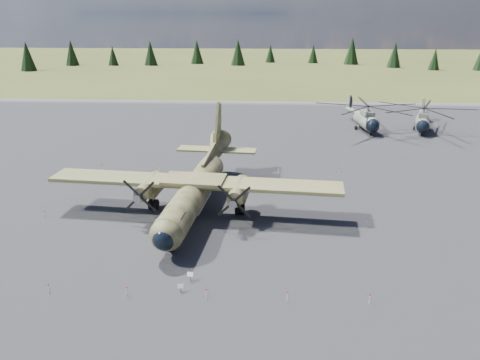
{
  "coord_description": "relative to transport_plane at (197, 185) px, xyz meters",
  "views": [
    {
      "loc": [
        6.18,
        -43.19,
        20.09
      ],
      "look_at": [
        3.63,
        2.0,
        3.94
      ],
      "focal_mm": 35.0,
      "sensor_mm": 36.0,
      "label": 1
    }
  ],
  "objects": [
    {
      "name": "barrier_fence",
      "position": [
        0.59,
        -3.26,
        -2.4
      ],
      "size": [
        33.12,
        29.62,
        0.85
      ],
      "color": "white",
      "rests_on": "ground"
    },
    {
      "name": "info_placard_left",
      "position": [
        0.97,
        -15.94,
        -2.42
      ],
      "size": [
        0.48,
        0.27,
        0.72
      ],
      "rotation": [
        0.0,
        0.0,
        0.17
      ],
      "color": "gray",
      "rests_on": "ground"
    },
    {
      "name": "helicopter_near",
      "position": [
        25.15,
        37.34,
        0.49
      ],
      "size": [
        21.02,
        23.25,
        4.78
      ],
      "rotation": [
        0.0,
        0.0,
        0.13
      ],
      "color": "gray",
      "rests_on": "ground"
    },
    {
      "name": "apron",
      "position": [
        1.05,
        6.82,
        -2.9
      ],
      "size": [
        120.0,
        120.0,
        0.04
      ],
      "primitive_type": "cube",
      "color": "#535357",
      "rests_on": "ground"
    },
    {
      "name": "treeline",
      "position": [
        -0.88,
        -4.83,
        1.87
      ],
      "size": [
        334.37,
        338.54,
        10.99
      ],
      "color": "black",
      "rests_on": "ground"
    },
    {
      "name": "ground",
      "position": [
        1.05,
        -3.18,
        -2.9
      ],
      "size": [
        500.0,
        500.0,
        0.0
      ],
      "primitive_type": "plane",
      "color": "#515626",
      "rests_on": "ground"
    },
    {
      "name": "helicopter_mid",
      "position": [
        35.19,
        37.38,
        0.3
      ],
      "size": [
        21.99,
        22.51,
        4.51
      ],
      "rotation": [
        0.0,
        0.0,
        -0.28
      ],
      "color": "gray",
      "rests_on": "ground"
    },
    {
      "name": "transport_plane",
      "position": [
        0.0,
        0.0,
        0.0
      ],
      "size": [
        30.71,
        27.8,
        10.1
      ],
      "rotation": [
        0.0,
        0.0,
        -0.09
      ],
      "color": "#3D4123",
      "rests_on": "ground"
    },
    {
      "name": "info_placard_right",
      "position": [
        1.46,
        -14.27,
        -2.4
      ],
      "size": [
        0.52,
        0.3,
        0.76
      ],
      "rotation": [
        0.0,
        0.0,
        -0.21
      ],
      "color": "gray",
      "rests_on": "ground"
    }
  ]
}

